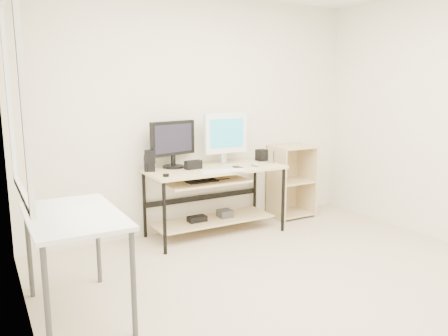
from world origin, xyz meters
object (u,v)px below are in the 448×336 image
Objects in this scene: shelf_unit at (289,181)px; audio_controller at (149,163)px; black_monitor at (173,141)px; desk at (213,187)px; side_table at (74,225)px; white_imac at (226,134)px.

shelf_unit is 5.23× the size of audio_controller.
black_monitor is at bearing -3.56° from audio_controller.
audio_controller reaches higher than shelf_unit.
side_table is (-1.65, -1.06, 0.13)m from desk.
audio_controller reaches higher than side_table.
white_imac is (-0.93, -0.01, 0.63)m from shelf_unit.
black_monitor is at bearing 151.65° from desk.
audio_controller is (0.98, 1.19, 0.17)m from side_table.
desk is 1.97m from side_table.
side_table is at bearing -156.67° from shelf_unit.
white_imac is (0.25, 0.15, 0.54)m from desk.
desk is at bearing -27.45° from audio_controller.
white_imac is at bearing 30.94° from desk.
black_monitor is at bearing 44.53° from side_table.
shelf_unit is at bearing 23.33° from side_table.
audio_controller is at bearing 50.54° from side_table.
shelf_unit reaches higher than side_table.
audio_controller is (-0.30, -0.07, -0.20)m from black_monitor.
white_imac reaches higher than audio_controller.
side_table is 1.11× the size of shelf_unit.
black_monitor reaches higher than side_table.
desk is 2.75× the size of black_monitor.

